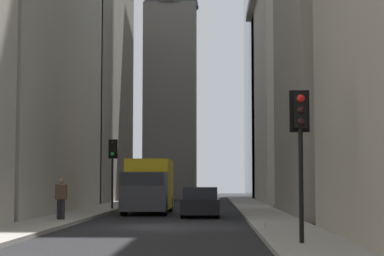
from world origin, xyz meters
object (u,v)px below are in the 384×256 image
(traffic_light_foreground, at_px, (300,130))
(traffic_light_midblock, at_px, (113,158))
(delivery_truck, at_px, (148,186))
(discarded_bottle, at_px, (265,225))
(sedan_black, at_px, (201,203))
(pedestrian, at_px, (61,197))

(traffic_light_foreground, relative_size, traffic_light_midblock, 1.00)
(delivery_truck, xyz_separation_m, discarded_bottle, (-12.67, -5.15, -1.21))
(traffic_light_midblock, bearing_deg, traffic_light_foreground, -159.37)
(sedan_black, relative_size, traffic_light_foreground, 1.09)
(delivery_truck, bearing_deg, discarded_bottle, -157.88)
(delivery_truck, xyz_separation_m, traffic_light_midblock, (3.00, 2.35, 1.58))
(discarded_bottle, bearing_deg, traffic_light_midblock, 25.58)
(traffic_light_foreground, bearing_deg, delivery_truck, 17.20)
(delivery_truck, height_order, sedan_black, delivery_truck)
(pedestrian, bearing_deg, discarded_bottle, -120.43)
(sedan_black, height_order, pedestrian, pedestrian)
(delivery_truck, height_order, pedestrian, delivery_truck)
(sedan_black, height_order, traffic_light_midblock, traffic_light_midblock)
(delivery_truck, distance_m, sedan_black, 4.27)
(delivery_truck, relative_size, pedestrian, 3.84)
(traffic_light_midblock, height_order, pedestrian, traffic_light_midblock)
(sedan_black, relative_size, traffic_light_midblock, 1.09)
(sedan_black, relative_size, pedestrian, 2.56)
(traffic_light_foreground, bearing_deg, sedan_black, 10.67)
(traffic_light_midblock, xyz_separation_m, discarded_bottle, (-15.67, -7.50, -2.79))
(traffic_light_foreground, xyz_separation_m, pedestrian, (10.26, 8.48, -1.98))
(traffic_light_foreground, bearing_deg, pedestrian, 39.57)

